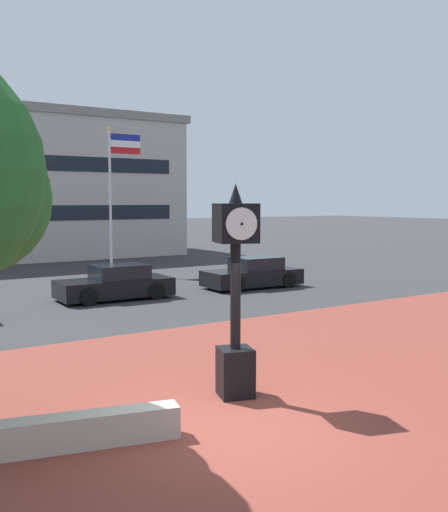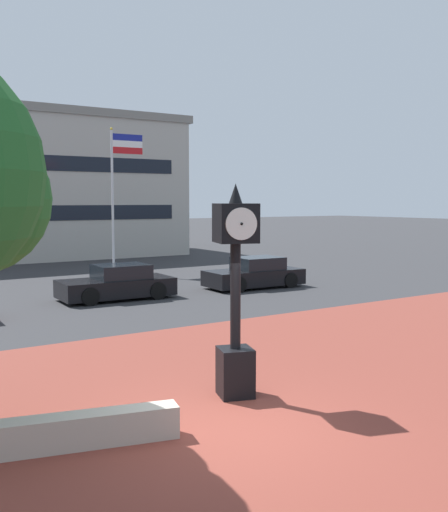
% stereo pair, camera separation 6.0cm
% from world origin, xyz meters
% --- Properties ---
extents(ground_plane, '(200.00, 200.00, 0.00)m').
position_xyz_m(ground_plane, '(0.00, 0.00, 0.00)').
color(ground_plane, '#2D2D30').
extents(plaza_brick_paving, '(44.00, 11.09, 0.01)m').
position_xyz_m(plaza_brick_paving, '(0.00, 1.54, 0.00)').
color(plaza_brick_paving, brown).
rests_on(plaza_brick_paving, ground).
extents(planter_wall, '(3.20, 1.16, 0.50)m').
position_xyz_m(planter_wall, '(-2.26, 0.59, 0.25)').
color(planter_wall, '#ADA393').
rests_on(planter_wall, ground).
extents(street_clock, '(0.90, 0.91, 3.94)m').
position_xyz_m(street_clock, '(1.09, 1.21, 1.97)').
color(street_clock, black).
rests_on(street_clock, ground).
extents(car_street_mid, '(4.19, 2.03, 1.28)m').
position_xyz_m(car_street_mid, '(9.69, 12.33, 0.57)').
color(car_street_mid, black).
rests_on(car_street_mid, ground).
extents(car_street_distant, '(4.21, 2.03, 1.28)m').
position_xyz_m(car_street_distant, '(3.68, 12.74, 0.57)').
color(car_street_distant, black).
rests_on(car_street_distant, ground).
extents(flagpole_primary, '(1.74, 0.14, 7.23)m').
position_xyz_m(flagpole_primary, '(6.94, 20.28, 4.39)').
color(flagpole_primary, silver).
rests_on(flagpole_primary, ground).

